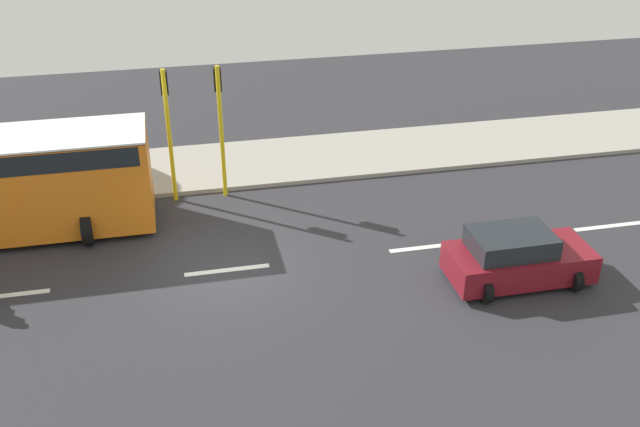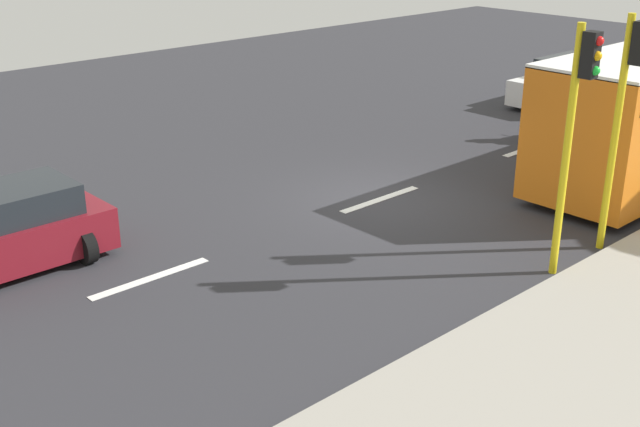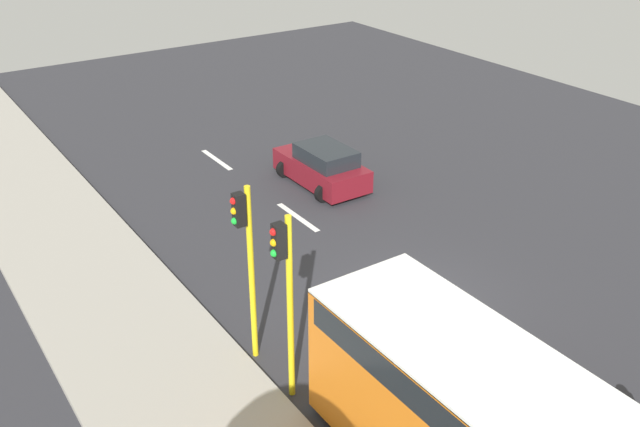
% 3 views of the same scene
% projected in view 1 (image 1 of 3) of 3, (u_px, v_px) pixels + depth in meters
% --- Properties ---
extents(ground_plane, '(40.00, 60.00, 0.10)m').
position_uv_depth(ground_plane, '(227.00, 272.00, 20.79)').
color(ground_plane, '#2D2D33').
extents(sidewalk, '(4.00, 60.00, 0.15)m').
position_uv_depth(sidewalk, '(207.00, 167.00, 26.76)').
color(sidewalk, '#9E998E').
rests_on(sidewalk, ground).
extents(lane_stripe_far_north, '(0.20, 2.40, 0.01)m').
position_uv_depth(lane_stripe_far_north, '(610.00, 226.00, 23.01)').
color(lane_stripe_far_north, white).
rests_on(lane_stripe_far_north, ground).
extents(lane_stripe_north, '(0.20, 2.40, 0.01)m').
position_uv_depth(lane_stripe_north, '(428.00, 247.00, 21.89)').
color(lane_stripe_north, white).
rests_on(lane_stripe_north, ground).
extents(lane_stripe_mid, '(0.20, 2.40, 0.01)m').
position_uv_depth(lane_stripe_mid, '(227.00, 270.00, 20.76)').
color(lane_stripe_mid, white).
rests_on(lane_stripe_mid, ground).
extents(lane_stripe_south, '(0.20, 2.40, 0.01)m').
position_uv_depth(lane_stripe_south, '(3.00, 296.00, 19.64)').
color(lane_stripe_south, white).
rests_on(lane_stripe_south, ground).
extents(car_maroon, '(2.20, 3.90, 1.52)m').
position_uv_depth(car_maroon, '(517.00, 258.00, 20.01)').
color(car_maroon, maroon).
rests_on(car_maroon, ground).
extents(traffic_light_corner, '(0.49, 0.24, 4.50)m').
position_uv_depth(traffic_light_corner, '(220.00, 112.00, 23.63)').
color(traffic_light_corner, yellow).
rests_on(traffic_light_corner, ground).
extents(traffic_light_midblock, '(0.49, 0.24, 4.50)m').
position_uv_depth(traffic_light_midblock, '(167.00, 116.00, 23.32)').
color(traffic_light_midblock, yellow).
rests_on(traffic_light_midblock, ground).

